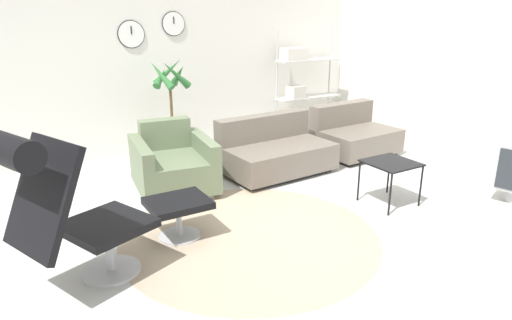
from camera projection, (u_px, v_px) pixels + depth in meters
The scene contains 12 objects.
ground_plane at pixel (258, 223), 4.28m from camera, with size 12.00×12.00×0.00m, color silver.
wall_back at pixel (151, 50), 6.11m from camera, with size 12.00×0.09×2.80m.
wall_right at pixel (494, 54), 5.46m from camera, with size 0.06×12.00×2.80m.
round_rug at pixel (250, 236), 4.01m from camera, with size 2.27×2.27×0.01m.
lounge_chair at pixel (60, 199), 3.02m from camera, with size 1.10×0.86×1.21m.
ottoman at pixel (178, 209), 3.93m from camera, with size 0.52×0.44×0.35m.
armchair_red at pixel (173, 166), 5.00m from camera, with size 0.91×1.00×0.73m.
couch_low at pixel (275, 153), 5.57m from camera, with size 1.35×0.88×0.67m.
couch_second at pixel (353, 136), 6.29m from camera, with size 1.09×0.86×0.67m.
side_table at pixel (391, 166), 4.59m from camera, with size 0.47×0.47×0.45m.
potted_plant at pixel (171, 112), 5.87m from camera, with size 0.52×0.53×1.34m.
shelf_unit at pixel (300, 73), 7.10m from camera, with size 1.11×0.28×1.62m.
Camera 1 is at (-2.01, -3.32, 1.89)m, focal length 32.00 mm.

